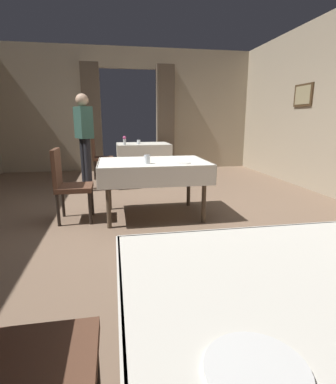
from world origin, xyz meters
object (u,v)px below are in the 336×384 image
at_px(dining_table_mid, 153,167).
at_px(chair_mid_left, 67,182).
at_px(dining_table_near, 306,301).
at_px(chair_far_left, 99,155).
at_px(person_waiter_by_doorway, 84,134).
at_px(flower_vase_far, 125,140).
at_px(glass_mid_a, 147,159).
at_px(dining_table_far, 143,148).
at_px(glass_far_b, 139,142).
at_px(plate_near_a, 257,371).
at_px(plate_mid_b, 183,163).
at_px(chair_near_left, 4,355).

distance_m(dining_table_mid, chair_mid_left, 1.10).
height_order(dining_table_near, chair_far_left, chair_far_left).
bearing_deg(person_waiter_by_doorway, chair_mid_left, -92.70).
bearing_deg(flower_vase_far, person_waiter_by_doorway, -129.87).
bearing_deg(glass_mid_a, chair_mid_left, 167.21).
xyz_separation_m(dining_table_far, glass_far_b, (-0.11, -0.11, 0.15)).
height_order(chair_far_left, flower_vase_far, flower_vase_far).
bearing_deg(dining_table_far, glass_far_b, -133.04).
xyz_separation_m(glass_mid_a, person_waiter_by_doorway, (-0.91, 1.99, 0.22)).
bearing_deg(dining_table_near, chair_far_left, 99.12).
bearing_deg(glass_mid_a, dining_table_mid, 67.49).
height_order(dining_table_far, glass_mid_a, glass_mid_a).
distance_m(dining_table_near, glass_mid_a, 2.83).
distance_m(plate_near_a, flower_vase_far, 6.04).
height_order(glass_mid_a, plate_mid_b, glass_mid_a).
height_order(dining_table_near, chair_mid_left, chair_mid_left).
xyz_separation_m(dining_table_mid, glass_mid_a, (-0.10, -0.25, 0.14)).
bearing_deg(dining_table_mid, flower_vase_far, 95.72).
xyz_separation_m(chair_mid_left, plate_near_a, (0.87, -3.38, 0.24)).
bearing_deg(plate_near_a, glass_mid_a, 87.88).
bearing_deg(glass_mid_a, person_waiter_by_doorway, 114.47).
bearing_deg(plate_near_a, dining_table_near, 43.24).
bearing_deg(chair_near_left, dining_table_near, -5.42).
bearing_deg(chair_far_left, glass_far_b, -4.97).
xyz_separation_m(chair_far_left, glass_far_b, (0.87, -0.08, 0.28)).
xyz_separation_m(dining_table_near, flower_vase_far, (-0.40, 5.70, 0.19)).
bearing_deg(plate_mid_b, dining_table_near, -94.06).
distance_m(chair_far_left, plate_near_a, 6.34).
distance_m(dining_table_near, glass_far_b, 5.90).
distance_m(glass_mid_a, person_waiter_by_doorway, 2.20).
height_order(chair_near_left, glass_mid_a, chair_near_left).
bearing_deg(dining_table_mid, chair_near_left, -106.76).
bearing_deg(glass_mid_a, chair_far_left, 102.78).
height_order(plate_near_a, plate_mid_b, same).
distance_m(glass_far_b, person_waiter_by_doorway, 1.54).
bearing_deg(chair_mid_left, chair_far_left, 84.66).
relative_size(dining_table_far, plate_near_a, 5.17).
height_order(chair_near_left, plate_mid_b, chair_near_left).
relative_size(chair_far_left, flower_vase_far, 4.96).
distance_m(chair_mid_left, flower_vase_far, 2.80).
bearing_deg(person_waiter_by_doorway, plate_near_a, -81.29).
relative_size(dining_table_near, plate_mid_b, 6.70).
height_order(dining_table_mid, chair_mid_left, chair_mid_left).
xyz_separation_m(chair_far_left, plate_mid_b, (1.16, -3.20, 0.24)).
bearing_deg(dining_table_near, plate_mid_b, 85.94).
xyz_separation_m(chair_near_left, plate_near_a, (0.67, -0.44, 0.24)).
xyz_separation_m(dining_table_mid, dining_table_far, (0.16, 2.94, -0.02)).
bearing_deg(chair_far_left, person_waiter_by_doorway, -99.30).
xyz_separation_m(chair_near_left, glass_far_b, (0.95, 5.80, 0.28)).
bearing_deg(dining_table_mid, dining_table_far, 86.90).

